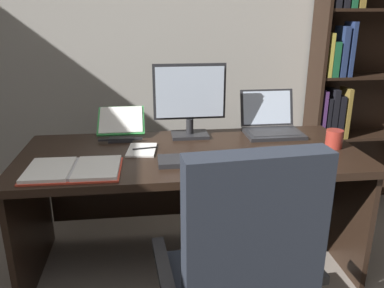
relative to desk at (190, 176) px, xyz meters
The scene contains 12 objects.
wall_back 1.22m from the desk, 88.00° to the left, with size 5.68×0.12×2.54m, color #B2ADA3.
desk is the anchor object (origin of this frame).
bookshelf 1.63m from the desk, 28.94° to the left, with size 0.89×0.27×1.94m.
monitor 0.45m from the desk, 83.13° to the left, with size 0.43×0.16×0.44m.
laptop 0.62m from the desk, 20.15° to the left, with size 0.34×0.32×0.25m.
keyboard 0.32m from the desk, 84.71° to the right, with size 0.42×0.15×0.02m, color #232326.
computer_mouse 0.45m from the desk, 37.24° to the right, with size 0.06×0.10×0.04m, color #232326.
reading_stand_with_book 0.54m from the desk, 146.62° to the left, with size 0.28×0.29×0.15m.
open_binder 0.69m from the desk, 153.46° to the right, with size 0.45×0.31×0.02m.
notepad 0.33m from the desk, behind, with size 0.15×0.21×0.01m, color white.
pen 0.32m from the desk, behind, with size 0.01×0.01×0.14m, color black.
coffee_mug 0.84m from the desk, ahead, with size 0.09×0.09×0.10m, color maroon.
Camera 1 is at (-0.27, -0.57, 1.44)m, focal length 36.29 mm.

